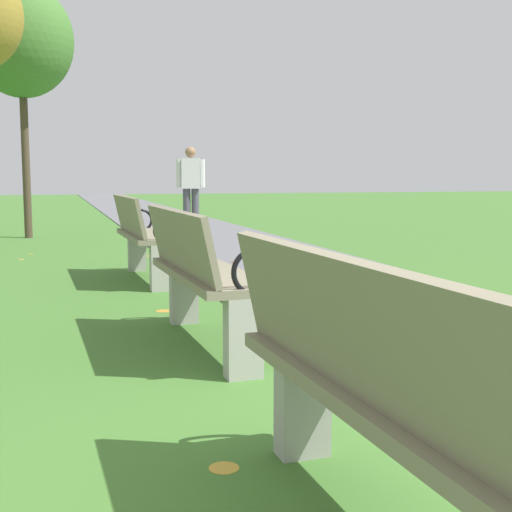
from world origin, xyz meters
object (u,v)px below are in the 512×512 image
park_bench_2 (201,273)px  pedestrian_walking (191,185)px  park_bench_1 (386,394)px  tree_4 (21,41)px  park_bench_3 (142,235)px

park_bench_2 → pedestrian_walking: size_ratio=1.00×
park_bench_1 → pedestrian_walking: (1.58, 10.85, 0.44)m
park_bench_1 → tree_4: size_ratio=0.36×
park_bench_1 → park_bench_3: 5.51m
park_bench_3 → tree_4: (-1.33, 5.59, 2.95)m
park_bench_2 → park_bench_3: size_ratio=1.00×
park_bench_1 → park_bench_3: same height
park_bench_1 → park_bench_2: (-0.00, 2.55, 0.00)m
tree_4 → pedestrian_walking: 3.85m
park_bench_1 → tree_4: bearing=96.8°
park_bench_2 → tree_4: tree_4 is taller
park_bench_1 → park_bench_2: same height
park_bench_1 → pedestrian_walking: 10.98m
park_bench_1 → park_bench_2: 2.55m
tree_4 → pedestrian_walking: size_ratio=2.74×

